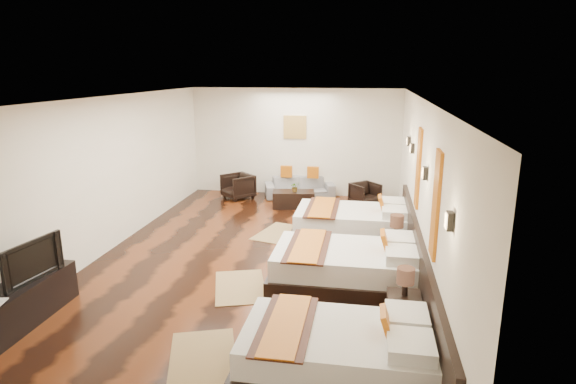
% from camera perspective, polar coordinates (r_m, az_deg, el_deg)
% --- Properties ---
extents(floor, '(5.50, 9.50, 0.01)m').
position_cam_1_polar(floor, '(8.41, -4.25, -8.31)').
color(floor, black).
rests_on(floor, ground).
extents(ceiling, '(5.50, 9.50, 0.01)m').
position_cam_1_polar(ceiling, '(7.77, -4.64, 11.09)').
color(ceiling, white).
rests_on(ceiling, floor).
extents(back_wall, '(5.50, 0.01, 2.80)m').
position_cam_1_polar(back_wall, '(12.56, 0.84, 5.99)').
color(back_wall, silver).
rests_on(back_wall, floor).
extents(left_wall, '(0.01, 9.50, 2.80)m').
position_cam_1_polar(left_wall, '(9.04, -21.61, 1.62)').
color(left_wall, silver).
rests_on(left_wall, floor).
extents(right_wall, '(0.01, 9.50, 2.80)m').
position_cam_1_polar(right_wall, '(7.79, 15.59, 0.18)').
color(right_wall, silver).
rests_on(right_wall, floor).
extents(headboard_panel, '(0.08, 6.60, 0.90)m').
position_cam_1_polar(headboard_panel, '(7.33, 15.36, -8.57)').
color(headboard_panel, black).
rests_on(headboard_panel, floor).
extents(bed_near, '(2.15, 1.35, 0.82)m').
position_cam_1_polar(bed_near, '(5.48, 6.21, -18.49)').
color(bed_near, black).
rests_on(bed_near, floor).
extents(bed_mid, '(2.35, 1.48, 0.90)m').
position_cam_1_polar(bed_mid, '(7.50, 7.38, -8.78)').
color(bed_mid, black).
rests_on(bed_mid, floor).
extents(bed_far, '(2.32, 1.46, 0.89)m').
position_cam_1_polar(bed_far, '(9.53, 7.96, -3.70)').
color(bed_far, black).
rests_on(bed_far, floor).
extents(nightstand_a, '(0.42, 0.42, 0.84)m').
position_cam_1_polar(nightstand_a, '(6.44, 13.70, -13.31)').
color(nightstand_a, black).
rests_on(nightstand_a, floor).
extents(nightstand_b, '(0.44, 0.44, 0.86)m').
position_cam_1_polar(nightstand_b, '(8.44, 12.77, -6.35)').
color(nightstand_b, black).
rests_on(nightstand_b, floor).
extents(jute_mat_near, '(1.10, 1.38, 0.01)m').
position_cam_1_polar(jute_mat_near, '(5.92, -10.20, -19.06)').
color(jute_mat_near, olive).
rests_on(jute_mat_near, floor).
extents(jute_mat_mid, '(1.08, 1.37, 0.01)m').
position_cam_1_polar(jute_mat_mid, '(7.50, -5.77, -11.24)').
color(jute_mat_mid, olive).
rests_on(jute_mat_mid, floor).
extents(jute_mat_far, '(1.05, 1.36, 0.01)m').
position_cam_1_polar(jute_mat_far, '(9.77, -1.07, -4.94)').
color(jute_mat_far, olive).
rests_on(jute_mat_far, floor).
extents(tv_console, '(0.50, 1.80, 0.55)m').
position_cam_1_polar(tv_console, '(7.27, -29.59, -11.72)').
color(tv_console, black).
rests_on(tv_console, floor).
extents(tv, '(0.26, 0.97, 0.55)m').
position_cam_1_polar(tv, '(7.18, -28.77, -7.15)').
color(tv, black).
rests_on(tv, tv_console).
extents(figurine, '(0.30, 0.30, 0.31)m').
position_cam_1_polar(figurine, '(7.59, -26.83, -6.79)').
color(figurine, brown).
rests_on(figurine, tv_console).
extents(sofa, '(1.91, 1.18, 0.52)m').
position_cam_1_polar(sofa, '(12.46, 1.39, 0.58)').
color(sofa, slate).
rests_on(sofa, floor).
extents(armchair_left, '(0.98, 0.98, 0.64)m').
position_cam_1_polar(armchair_left, '(12.36, -6.03, 0.68)').
color(armchair_left, black).
rests_on(armchair_left, floor).
extents(armchair_right, '(0.85, 0.85, 0.56)m').
position_cam_1_polar(armchair_right, '(11.86, 9.24, -0.24)').
color(armchair_right, black).
rests_on(armchair_right, floor).
extents(coffee_table, '(1.07, 0.65, 0.40)m').
position_cam_1_polar(coffee_table, '(11.53, 0.68, -0.88)').
color(coffee_table, black).
rests_on(coffee_table, floor).
extents(table_plant, '(0.27, 0.26, 0.25)m').
position_cam_1_polar(table_plant, '(11.41, 0.86, 0.63)').
color(table_plant, '#25591D').
rests_on(table_plant, coffee_table).
extents(orange_panel_a, '(0.04, 0.40, 1.30)m').
position_cam_1_polar(orange_panel_a, '(5.89, 17.33, -1.49)').
color(orange_panel_a, '#D86014').
rests_on(orange_panel_a, right_wall).
extents(orange_panel_b, '(0.04, 0.40, 1.30)m').
position_cam_1_polar(orange_panel_b, '(8.02, 15.39, 2.78)').
color(orange_panel_b, '#D86014').
rests_on(orange_panel_b, right_wall).
extents(sconce_near, '(0.07, 0.12, 0.18)m').
position_cam_1_polar(sconce_near, '(4.80, 18.78, -3.32)').
color(sconce_near, black).
rests_on(sconce_near, right_wall).
extents(sconce_mid, '(0.07, 0.12, 0.18)m').
position_cam_1_polar(sconce_mid, '(6.91, 16.09, 2.19)').
color(sconce_mid, black).
rests_on(sconce_mid, right_wall).
extents(sconce_far, '(0.07, 0.12, 0.18)m').
position_cam_1_polar(sconce_far, '(9.06, 14.66, 5.11)').
color(sconce_far, black).
rests_on(sconce_far, right_wall).
extents(sconce_lounge, '(0.07, 0.12, 0.18)m').
position_cam_1_polar(sconce_lounge, '(9.95, 14.25, 5.93)').
color(sconce_lounge, black).
rests_on(sconce_lounge, right_wall).
extents(gold_artwork, '(0.60, 0.04, 0.60)m').
position_cam_1_polar(gold_artwork, '(12.48, 0.83, 7.80)').
color(gold_artwork, '#AD873F').
rests_on(gold_artwork, back_wall).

